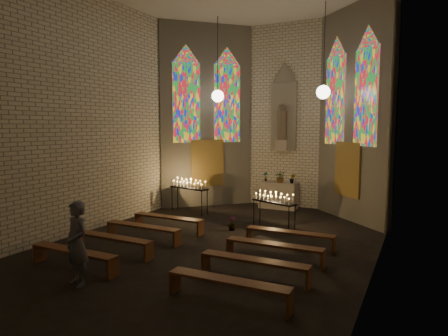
{
  "coord_description": "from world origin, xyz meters",
  "views": [
    {
      "loc": [
        4.84,
        -8.87,
        3.12
      ],
      "look_at": [
        -0.11,
        1.02,
        1.96
      ],
      "focal_mm": 32.0,
      "sensor_mm": 36.0,
      "label": 1
    }
  ],
  "objects": [
    {
      "name": "pew_right_3",
      "position": [
        1.88,
        -2.77,
        0.36
      ],
      "size": [
        2.29,
        0.35,
        0.44
      ],
      "rotation": [
        0.0,
        0.0,
        0.01
      ],
      "color": "#542D18",
      "rests_on": "ground"
    },
    {
      "name": "votive_stand_left",
      "position": [
        -2.64,
        3.27,
        0.99
      ],
      "size": [
        1.61,
        0.7,
        1.15
      ],
      "rotation": [
        0.0,
        0.0,
        -0.21
      ],
      "color": "black",
      "rests_on": "ground"
    },
    {
      "name": "pew_left_2",
      "position": [
        -1.88,
        -1.57,
        0.36
      ],
      "size": [
        2.29,
        0.35,
        0.44
      ],
      "rotation": [
        0.0,
        0.0,
        -0.01
      ],
      "color": "#542D18",
      "rests_on": "ground"
    },
    {
      "name": "altar",
      "position": [
        0.0,
        5.45,
        0.5
      ],
      "size": [
        1.4,
        0.6,
        1.0
      ],
      "primitive_type": "cube",
      "color": "#B1A390",
      "rests_on": "ground"
    },
    {
      "name": "flower_vase_left",
      "position": [
        -0.55,
        5.5,
        1.18
      ],
      "size": [
        0.21,
        0.16,
        0.36
      ],
      "primitive_type": "imported",
      "rotation": [
        0.0,
        0.0,
        -0.2
      ],
      "color": "#4C723F",
      "rests_on": "altar"
    },
    {
      "name": "visitor",
      "position": [
        -1.13,
        -3.36,
        0.84
      ],
      "size": [
        0.7,
        0.55,
        1.67
      ],
      "primitive_type": "imported",
      "rotation": [
        0.0,
        0.0,
        -0.28
      ],
      "color": "#53535E",
      "rests_on": "ground"
    },
    {
      "name": "pew_right_2",
      "position": [
        1.88,
        -1.57,
        0.36
      ],
      "size": [
        2.29,
        0.35,
        0.44
      ],
      "rotation": [
        0.0,
        0.0,
        0.01
      ],
      "color": "#542D18",
      "rests_on": "ground"
    },
    {
      "name": "flower_vase_right",
      "position": [
        0.55,
        5.38,
        1.18
      ],
      "size": [
        0.22,
        0.18,
        0.36
      ],
      "primitive_type": "imported",
      "rotation": [
        0.0,
        0.0,
        0.1
      ],
      "color": "#4C723F",
      "rests_on": "altar"
    },
    {
      "name": "pew_right_1",
      "position": [
        1.88,
        -0.37,
        0.36
      ],
      "size": [
        2.29,
        0.35,
        0.44
      ],
      "rotation": [
        0.0,
        0.0,
        0.01
      ],
      "color": "#542D18",
      "rests_on": "ground"
    },
    {
      "name": "pew_left_1",
      "position": [
        -1.88,
        -0.37,
        0.36
      ],
      "size": [
        2.29,
        0.35,
        0.44
      ],
      "rotation": [
        0.0,
        0.0,
        -0.01
      ],
      "color": "#542D18",
      "rests_on": "ground"
    },
    {
      "name": "floor",
      "position": [
        0.0,
        0.0,
        0.0
      ],
      "size": [
        12.0,
        12.0,
        0.0
      ],
      "primitive_type": "plane",
      "color": "black",
      "rests_on": "ground"
    },
    {
      "name": "pew_right_0",
      "position": [
        1.88,
        0.83,
        0.36
      ],
      "size": [
        2.29,
        0.35,
        0.44
      ],
      "rotation": [
        0.0,
        0.0,
        0.01
      ],
      "color": "#542D18",
      "rests_on": "ground"
    },
    {
      "name": "flower_vase_center",
      "position": [
        0.09,
        5.35,
        1.22
      ],
      "size": [
        0.49,
        0.46,
        0.45
      ],
      "primitive_type": "imported",
      "rotation": [
        0.0,
        0.0,
        0.31
      ],
      "color": "#4C723F",
      "rests_on": "altar"
    },
    {
      "name": "votive_stand_right",
      "position": [
        0.91,
        2.33,
        0.93
      ],
      "size": [
        1.51,
        0.88,
        1.09
      ],
      "rotation": [
        0.0,
        0.0,
        -0.38
      ],
      "color": "black",
      "rests_on": "ground"
    },
    {
      "name": "pew_left_0",
      "position": [
        -1.88,
        0.83,
        0.36
      ],
      "size": [
        2.29,
        0.35,
        0.44
      ],
      "rotation": [
        0.0,
        0.0,
        -0.01
      ],
      "color": "#542D18",
      "rests_on": "ground"
    },
    {
      "name": "aisle_flower_pot",
      "position": [
        -0.2,
        1.72,
        0.2
      ],
      "size": [
        0.24,
        0.24,
        0.41
      ],
      "primitive_type": "imported",
      "rotation": [
        0.0,
        0.0,
        0.04
      ],
      "color": "#4C723F",
      "rests_on": "ground"
    },
    {
      "name": "pew_left_3",
      "position": [
        -1.88,
        -2.77,
        0.36
      ],
      "size": [
        2.29,
        0.35,
        0.44
      ],
      "rotation": [
        0.0,
        0.0,
        -0.01
      ],
      "color": "#542D18",
      "rests_on": "ground"
    },
    {
      "name": "room",
      "position": [
        -0.0,
        3.37,
        3.72
      ],
      "size": [
        8.22,
        12.43,
        7.0
      ],
      "color": "beige",
      "rests_on": "ground"
    }
  ]
}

